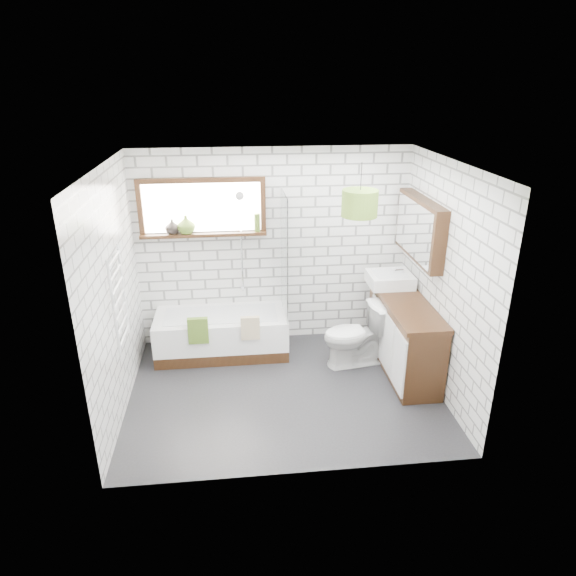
{
  "coord_description": "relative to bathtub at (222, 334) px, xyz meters",
  "views": [
    {
      "loc": [
        -0.5,
        -4.85,
        3.27
      ],
      "look_at": [
        0.07,
        0.25,
        1.14
      ],
      "focal_mm": 32.0,
      "sensor_mm": 36.0,
      "label": 1
    }
  ],
  "objects": [
    {
      "name": "wall_left",
      "position": [
        -1.01,
        -0.94,
        0.99
      ],
      "size": [
        0.01,
        2.6,
        2.5
      ],
      "primitive_type": "cube",
      "color": "white",
      "rests_on": "ground"
    },
    {
      "name": "towel_radiator",
      "position": [
        -0.97,
        -0.94,
        0.94
      ],
      "size": [
        0.06,
        0.52,
        1.0
      ],
      "primitive_type": "cube",
      "color": "white",
      "rests_on": "wall_left"
    },
    {
      "name": "towel_green",
      "position": [
        -0.26,
        -0.36,
        0.24
      ],
      "size": [
        0.24,
        0.06,
        0.32
      ],
      "primitive_type": "cube",
      "color": "#4C6D20",
      "rests_on": "bathtub"
    },
    {
      "name": "towel_beige",
      "position": [
        0.35,
        -0.36,
        0.24
      ],
      "size": [
        0.22,
        0.06,
        0.29
      ],
      "primitive_type": "cube",
      "color": "tan",
      "rests_on": "bathtub"
    },
    {
      "name": "vanity",
      "position": [
        2.14,
        -0.62,
        0.18
      ],
      "size": [
        0.49,
        1.53,
        0.88
      ],
      "primitive_type": "cube",
      "color": "black",
      "rests_on": "floor"
    },
    {
      "name": "pendant",
      "position": [
        1.45,
        -0.9,
        1.84
      ],
      "size": [
        0.36,
        0.36,
        0.26
      ],
      "primitive_type": "cylinder",
      "color": "#4C6D20",
      "rests_on": "ceiling"
    },
    {
      "name": "window",
      "position": [
        -0.16,
        0.32,
        1.54
      ],
      "size": [
        1.52,
        0.16,
        0.68
      ],
      "primitive_type": "cube",
      "color": "black",
      "rests_on": "wall_back"
    },
    {
      "name": "wall_front",
      "position": [
        0.69,
        -2.25,
        0.99
      ],
      "size": [
        3.4,
        0.01,
        2.5
      ],
      "primitive_type": "cube",
      "color": "white",
      "rests_on": "ground"
    },
    {
      "name": "bottle",
      "position": [
        0.49,
        0.29,
        1.33
      ],
      "size": [
        0.09,
        0.09,
        0.22
      ],
      "primitive_type": "cylinder",
      "rotation": [
        0.0,
        0.0,
        -0.32
      ],
      "color": "#537223",
      "rests_on": "window"
    },
    {
      "name": "tap",
      "position": [
        2.24,
        -0.12,
        0.74
      ],
      "size": [
        0.03,
        0.03,
        0.14
      ],
      "primitive_type": "cylinder",
      "rotation": [
        0.0,
        0.0,
        0.21
      ],
      "color": "silver",
      "rests_on": "vanity"
    },
    {
      "name": "shower_screen",
      "position": [
        0.79,
        0.0,
        1.01
      ],
      "size": [
        0.02,
        0.72,
        1.5
      ],
      "primitive_type": "cube",
      "color": "white",
      "rests_on": "bathtub"
    },
    {
      "name": "ceiling",
      "position": [
        0.69,
        -0.94,
        2.24
      ],
      "size": [
        3.4,
        2.6,
        0.01
      ],
      "primitive_type": "cube",
      "color": "white",
      "rests_on": "ground"
    },
    {
      "name": "toilet",
      "position": [
        1.6,
        -0.46,
        0.13
      ],
      "size": [
        0.54,
        0.82,
        0.78
      ],
      "primitive_type": "imported",
      "rotation": [
        0.0,
        0.0,
        -1.43
      ],
      "color": "white",
      "rests_on": "floor"
    },
    {
      "name": "vase_olive",
      "position": [
        -0.36,
        0.29,
        1.33
      ],
      "size": [
        0.25,
        0.25,
        0.22
      ],
      "primitive_type": "imported",
      "rotation": [
        0.0,
        0.0,
        0.21
      ],
      "color": "#537223",
      "rests_on": "window"
    },
    {
      "name": "mirror_cabinet",
      "position": [
        2.31,
        -0.34,
        1.39
      ],
      "size": [
        0.16,
        1.2,
        0.7
      ],
      "primitive_type": "cube",
      "color": "black",
      "rests_on": "wall_right"
    },
    {
      "name": "wall_right",
      "position": [
        2.4,
        -0.94,
        0.99
      ],
      "size": [
        0.01,
        2.6,
        2.5
      ],
      "primitive_type": "cube",
      "color": "white",
      "rests_on": "ground"
    },
    {
      "name": "bathtub",
      "position": [
        0.0,
        0.0,
        0.0
      ],
      "size": [
        1.63,
        0.72,
        0.53
      ],
      "primitive_type": "cube",
      "color": "white",
      "rests_on": "floor"
    },
    {
      "name": "basin",
      "position": [
        2.08,
        -0.12,
        0.69
      ],
      "size": [
        0.53,
        0.46,
        0.15
      ],
      "primitive_type": "cube",
      "color": "white",
      "rests_on": "vanity"
    },
    {
      "name": "vase_dark",
      "position": [
        -0.53,
        0.29,
        1.31
      ],
      "size": [
        0.21,
        0.21,
        0.18
      ],
      "primitive_type": "imported",
      "rotation": [
        0.0,
        0.0,
        0.23
      ],
      "color": "black",
      "rests_on": "window"
    },
    {
      "name": "shower_riser",
      "position": [
        0.29,
        0.32,
        1.09
      ],
      "size": [
        0.02,
        0.02,
        1.3
      ],
      "primitive_type": "cylinder",
      "color": "silver",
      "rests_on": "wall_back"
    },
    {
      "name": "floor",
      "position": [
        0.69,
        -0.94,
        -0.27
      ],
      "size": [
        3.4,
        2.6,
        0.01
      ],
      "primitive_type": "cube",
      "color": "black",
      "rests_on": "ground"
    },
    {
      "name": "wall_back",
      "position": [
        0.69,
        0.36,
        0.99
      ],
      "size": [
        3.4,
        0.01,
        2.5
      ],
      "primitive_type": "cube",
      "color": "white",
      "rests_on": "ground"
    }
  ]
}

